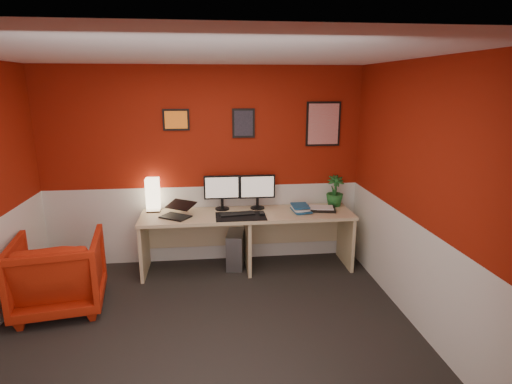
% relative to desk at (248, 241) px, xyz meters
% --- Properties ---
extents(ground, '(4.00, 3.50, 0.01)m').
position_rel_desk_xyz_m(ground, '(-0.52, -1.41, -0.36)').
color(ground, black).
rests_on(ground, ground).
extents(ceiling, '(4.00, 3.50, 0.01)m').
position_rel_desk_xyz_m(ceiling, '(-0.52, -1.41, 2.13)').
color(ceiling, white).
rests_on(ceiling, ground).
extents(wall_back, '(4.00, 0.01, 2.50)m').
position_rel_desk_xyz_m(wall_back, '(-0.52, 0.34, 0.89)').
color(wall_back, maroon).
rests_on(wall_back, ground).
extents(wall_front, '(4.00, 0.01, 2.50)m').
position_rel_desk_xyz_m(wall_front, '(-0.52, -3.16, 0.89)').
color(wall_front, maroon).
rests_on(wall_front, ground).
extents(wall_right, '(0.01, 3.50, 2.50)m').
position_rel_desk_xyz_m(wall_right, '(1.48, -1.41, 0.89)').
color(wall_right, maroon).
rests_on(wall_right, ground).
extents(wainscot_back, '(4.00, 0.01, 1.00)m').
position_rel_desk_xyz_m(wainscot_back, '(-0.52, 0.34, 0.14)').
color(wainscot_back, silver).
rests_on(wainscot_back, ground).
extents(wainscot_right, '(0.01, 3.50, 1.00)m').
position_rel_desk_xyz_m(wainscot_right, '(1.48, -1.41, 0.14)').
color(wainscot_right, silver).
rests_on(wainscot_right, ground).
extents(desk, '(2.60, 0.65, 0.73)m').
position_rel_desk_xyz_m(desk, '(0.00, 0.00, 0.00)').
color(desk, '#CCB983').
rests_on(desk, ground).
extents(shoji_lamp, '(0.16, 0.16, 0.40)m').
position_rel_desk_xyz_m(shoji_lamp, '(-1.16, 0.23, 0.56)').
color(shoji_lamp, '#FFE5B2').
rests_on(shoji_lamp, desk).
extents(laptop, '(0.40, 0.38, 0.22)m').
position_rel_desk_xyz_m(laptop, '(-0.87, -0.07, 0.47)').
color(laptop, black).
rests_on(laptop, desk).
extents(monitor_left, '(0.45, 0.06, 0.58)m').
position_rel_desk_xyz_m(monitor_left, '(-0.30, 0.20, 0.66)').
color(monitor_left, black).
rests_on(monitor_left, desk).
extents(monitor_right, '(0.45, 0.06, 0.58)m').
position_rel_desk_xyz_m(monitor_right, '(0.15, 0.19, 0.66)').
color(monitor_right, black).
rests_on(monitor_right, desk).
extents(desk_mat, '(0.60, 0.38, 0.01)m').
position_rel_desk_xyz_m(desk_mat, '(-0.09, -0.12, 0.37)').
color(desk_mat, black).
rests_on(desk_mat, desk).
extents(keyboard, '(0.44, 0.20, 0.02)m').
position_rel_desk_xyz_m(keyboard, '(-0.13, -0.06, 0.38)').
color(keyboard, black).
rests_on(keyboard, desk_mat).
extents(mouse, '(0.06, 0.10, 0.03)m').
position_rel_desk_xyz_m(mouse, '(0.17, -0.10, 0.39)').
color(mouse, black).
rests_on(mouse, desk_mat).
extents(book_bottom, '(0.23, 0.30, 0.03)m').
position_rel_desk_xyz_m(book_bottom, '(0.57, -0.02, 0.38)').
color(book_bottom, '#1C5281').
rests_on(book_bottom, desk).
extents(book_middle, '(0.21, 0.28, 0.02)m').
position_rel_desk_xyz_m(book_middle, '(0.56, -0.01, 0.40)').
color(book_middle, silver).
rests_on(book_middle, book_bottom).
extents(book_top, '(0.20, 0.27, 0.03)m').
position_rel_desk_xyz_m(book_top, '(0.56, 0.03, 0.43)').
color(book_top, '#1C5281').
rests_on(book_top, book_middle).
extents(zen_tray, '(0.39, 0.32, 0.03)m').
position_rel_desk_xyz_m(zen_tray, '(0.94, 0.02, 0.38)').
color(zen_tray, black).
rests_on(zen_tray, desk).
extents(potted_plant, '(0.22, 0.22, 0.40)m').
position_rel_desk_xyz_m(potted_plant, '(1.16, 0.20, 0.56)').
color(potted_plant, '#19591E').
rests_on(potted_plant, desk).
extents(pc_tower, '(0.27, 0.48, 0.45)m').
position_rel_desk_xyz_m(pc_tower, '(-0.14, 0.10, -0.14)').
color(pc_tower, '#99999E').
rests_on(pc_tower, ground).
extents(armchair, '(0.96, 0.98, 0.78)m').
position_rel_desk_xyz_m(armchair, '(-2.02, -0.74, 0.03)').
color(armchair, '#B5230C').
rests_on(armchair, ground).
extents(art_left, '(0.32, 0.02, 0.26)m').
position_rel_desk_xyz_m(art_left, '(-0.84, 0.33, 1.49)').
color(art_left, orange).
rests_on(art_left, wall_back).
extents(art_center, '(0.28, 0.02, 0.36)m').
position_rel_desk_xyz_m(art_center, '(-0.01, 0.33, 1.44)').
color(art_center, black).
rests_on(art_center, wall_back).
extents(art_right, '(0.44, 0.02, 0.56)m').
position_rel_desk_xyz_m(art_right, '(1.00, 0.33, 1.42)').
color(art_right, red).
rests_on(art_right, wall_back).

